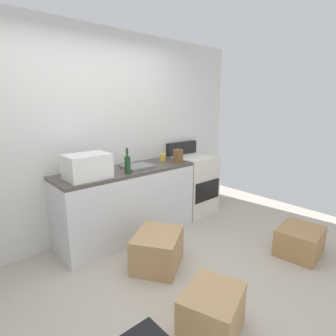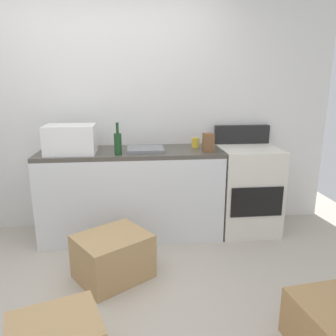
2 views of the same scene
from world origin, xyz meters
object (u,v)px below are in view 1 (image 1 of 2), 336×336
at_px(wine_bottle, 127,164).
at_px(knife_block, 178,156).
at_px(stove_oven, 193,183).
at_px(microwave, 87,166).
at_px(cardboard_box_medium, 158,250).
at_px(cardboard_box_large, 300,241).
at_px(cardboard_box_small, 212,312).
at_px(coffee_mug, 163,157).

distance_m(wine_bottle, knife_block, 0.87).
height_order(stove_oven, wine_bottle, wine_bottle).
relative_size(microwave, cardboard_box_medium, 0.84).
distance_m(cardboard_box_large, cardboard_box_medium, 1.65).
xyz_separation_m(stove_oven, cardboard_box_small, (-1.62, -1.74, -0.29)).
bearing_deg(cardboard_box_medium, knife_block, 35.53).
bearing_deg(coffee_mug, cardboard_box_large, -72.85).
height_order(microwave, coffee_mug, microwave).
xyz_separation_m(stove_oven, cardboard_box_large, (-0.00, -1.70, -0.31)).
relative_size(stove_oven, cardboard_box_small, 2.36).
bearing_deg(microwave, cardboard_box_large, -42.24).
bearing_deg(cardboard_box_small, cardboard_box_large, 1.41).
height_order(cardboard_box_large, cardboard_box_medium, cardboard_box_medium).
bearing_deg(knife_block, stove_oven, 17.78).
bearing_deg(knife_block, cardboard_box_medium, -144.47).
bearing_deg(stove_oven, coffee_mug, 172.03).
distance_m(wine_bottle, cardboard_box_medium, 1.02).
relative_size(stove_oven, cardboard_box_large, 2.14).
bearing_deg(coffee_mug, microwave, -172.21).
bearing_deg(wine_bottle, cardboard_box_large, -48.42).
bearing_deg(stove_oven, knife_block, -162.22).
bearing_deg(cardboard_box_medium, microwave, 119.33).
bearing_deg(cardboard_box_large, stove_oven, 90.00).
xyz_separation_m(coffee_mug, cardboard_box_small, (-1.07, -1.82, -0.77)).
bearing_deg(knife_block, microwave, 177.42).
xyz_separation_m(stove_oven, cardboard_box_medium, (-1.38, -0.80, -0.28)).
bearing_deg(cardboard_box_small, microwave, 95.34).
bearing_deg(cardboard_box_large, coffee_mug, 107.15).
bearing_deg(cardboard_box_medium, cardboard_box_small, -104.51).
distance_m(knife_block, cardboard_box_medium, 1.38).
bearing_deg(cardboard_box_small, wine_bottle, 79.33).
bearing_deg(stove_oven, cardboard_box_small, -132.93).
distance_m(microwave, cardboard_box_small, 1.87).
bearing_deg(cardboard_box_small, stove_oven, 47.07).
height_order(stove_oven, knife_block, stove_oven).
bearing_deg(knife_block, cardboard_box_large, -73.27).
relative_size(cardboard_box_large, cardboard_box_small, 1.11).
bearing_deg(cardboard_box_large, knife_block, 106.73).
height_order(knife_block, cardboard_box_small, knife_block).
xyz_separation_m(microwave, cardboard_box_small, (0.15, -1.65, -0.86)).
distance_m(coffee_mug, knife_block, 0.24).
distance_m(stove_oven, wine_bottle, 1.45).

